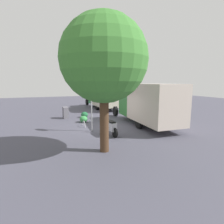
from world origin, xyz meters
name	(u,v)px	position (x,y,z in m)	size (l,w,h in m)	color
ground_plane	(104,128)	(0.00, 0.00, 0.00)	(60.00, 60.00, 0.00)	#474654
box_truck_near	(148,103)	(-0.41, -3.21, 1.66)	(7.94, 2.55, 3.05)	black
box_truck_far	(103,95)	(8.79, -2.88, 1.62)	(7.71, 2.26, 2.95)	black
motorcycle	(110,127)	(-1.66, 0.19, 0.52)	(1.81, 0.57, 1.20)	black
stop_sign	(91,97)	(-0.43, 1.02, 2.24)	(0.71, 0.33, 3.36)	#9E9EA3
street_tree	(104,60)	(-3.97, 1.35, 4.10)	(3.78, 3.78, 6.02)	#47301E
utility_cabinet	(66,113)	(4.48, 2.08, 0.50)	(0.72, 0.41, 1.01)	slate
bike_rack_hoop	(84,127)	(0.95, 1.22, 0.00)	(0.85, 0.85, 0.05)	#B7B7BC
shrub_near_sign	(84,119)	(2.35, 0.94, 0.26)	(0.75, 0.61, 0.51)	#378845
shrub_mid_verge	(84,115)	(4.28, 0.44, 0.26)	(0.75, 0.61, 0.51)	#216337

